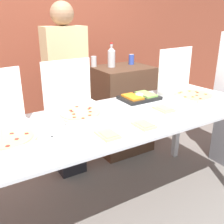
# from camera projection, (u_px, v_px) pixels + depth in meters

# --- Properties ---
(ground_plane) EXTENTS (16.00, 16.00, 0.00)m
(ground_plane) POSITION_uv_depth(u_px,v_px,m) (112.00, 208.00, 2.39)
(ground_plane) COLOR slate
(brick_wall_behind) EXTENTS (10.00, 0.06, 2.80)m
(brick_wall_behind) POSITION_uv_depth(u_px,v_px,m) (41.00, 36.00, 3.25)
(brick_wall_behind) COLOR brown
(brick_wall_behind) RESTS_ON ground_plane
(buffet_table) EXTENTS (2.42, 0.90, 0.89)m
(buffet_table) POSITION_uv_depth(u_px,v_px,m) (112.00, 129.00, 2.11)
(buffet_table) COLOR silver
(buffet_table) RESTS_ON ground_plane
(pizza_box_far_left) EXTENTS (0.51, 0.52, 0.46)m
(pizza_box_far_left) POSITION_uv_depth(u_px,v_px,m) (188.00, 89.00, 2.57)
(pizza_box_far_left) COLOR white
(pizza_box_far_left) RESTS_ON buffet_table
(pizza_box_near_left) EXTENTS (0.50, 0.51, 0.43)m
(pizza_box_near_left) POSITION_uv_depth(u_px,v_px,m) (3.00, 129.00, 1.69)
(pizza_box_near_left) COLOR white
(pizza_box_near_left) RESTS_ON buffet_table
(pizza_box_near_right) EXTENTS (0.44, 0.45, 0.43)m
(pizza_box_near_right) POSITION_uv_depth(u_px,v_px,m) (77.00, 106.00, 2.11)
(pizza_box_near_right) COLOR white
(pizza_box_near_right) RESTS_ON buffet_table
(paper_plate_front_left) EXTENTS (0.22, 0.22, 0.03)m
(paper_plate_front_left) POSITION_uv_depth(u_px,v_px,m) (164.00, 110.00, 2.22)
(paper_plate_front_left) COLOR white
(paper_plate_front_left) RESTS_ON buffet_table
(paper_plate_front_center) EXTENTS (0.23, 0.23, 0.03)m
(paper_plate_front_center) POSITION_uv_depth(u_px,v_px,m) (144.00, 126.00, 1.91)
(paper_plate_front_center) COLOR white
(paper_plate_front_center) RESTS_ON buffet_table
(paper_plate_front_right) EXTENTS (0.21, 0.21, 0.03)m
(paper_plate_front_right) POSITION_uv_depth(u_px,v_px,m) (108.00, 135.00, 1.75)
(paper_plate_front_right) COLOR white
(paper_plate_front_right) RESTS_ON buffet_table
(veggie_tray) EXTENTS (0.36, 0.26, 0.05)m
(veggie_tray) POSITION_uv_depth(u_px,v_px,m) (139.00, 97.00, 2.52)
(veggie_tray) COLOR black
(veggie_tray) RESTS_ON buffet_table
(sideboard_podium) EXTENTS (0.66, 0.55, 1.07)m
(sideboard_podium) POSITION_uv_depth(u_px,v_px,m) (122.00, 110.00, 3.28)
(sideboard_podium) COLOR #4C3323
(sideboard_podium) RESTS_ON ground_plane
(soda_bottle) EXTENTS (0.09, 0.09, 0.28)m
(soda_bottle) POSITION_uv_depth(u_px,v_px,m) (111.00, 57.00, 3.04)
(soda_bottle) COLOR #B7BCC1
(soda_bottle) RESTS_ON sideboard_podium
(soda_can_silver) EXTENTS (0.07, 0.07, 0.12)m
(soda_can_silver) POSITION_uv_depth(u_px,v_px,m) (94.00, 61.00, 3.08)
(soda_can_silver) COLOR silver
(soda_can_silver) RESTS_ON sideboard_podium
(soda_can_colored) EXTENTS (0.07, 0.07, 0.12)m
(soda_can_colored) POSITION_uv_depth(u_px,v_px,m) (131.00, 59.00, 3.22)
(soda_can_colored) COLOR #334CB2
(soda_can_colored) RESTS_ON sideboard_podium
(person_guest_plaid) EXTENTS (0.40, 0.22, 1.77)m
(person_guest_plaid) POSITION_uv_depth(u_px,v_px,m) (67.00, 91.00, 2.62)
(person_guest_plaid) COLOR black
(person_guest_plaid) RESTS_ON ground_plane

